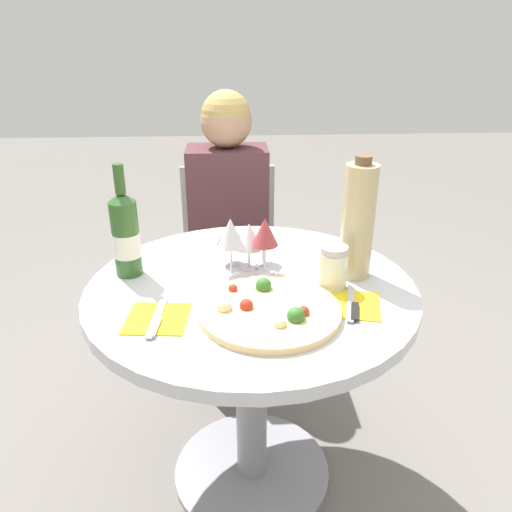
# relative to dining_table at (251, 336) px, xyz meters

# --- Properties ---
(ground_plane) EXTENTS (12.00, 12.00, 0.00)m
(ground_plane) POSITION_rel_dining_table_xyz_m (0.00, 0.00, -0.55)
(ground_plane) COLOR slate
(ground_plane) RESTS_ON ground
(dining_table) EXTENTS (0.92, 0.92, 0.72)m
(dining_table) POSITION_rel_dining_table_xyz_m (0.00, 0.00, 0.00)
(dining_table) COLOR gray
(dining_table) RESTS_ON ground_plane
(chair_behind_diner) EXTENTS (0.43, 0.43, 0.81)m
(chair_behind_diner) POSITION_rel_dining_table_xyz_m (-0.06, 0.84, -0.16)
(chair_behind_diner) COLOR #ADADB2
(chair_behind_diner) RESTS_ON ground_plane
(seated_diner) EXTENTS (0.33, 0.43, 1.17)m
(seated_diner) POSITION_rel_dining_table_xyz_m (-0.06, 0.71, -0.01)
(seated_diner) COLOR #512D33
(seated_diner) RESTS_ON ground_plane
(pizza_large) EXTENTS (0.36, 0.36, 0.05)m
(pizza_large) POSITION_rel_dining_table_xyz_m (0.04, -0.16, 0.18)
(pizza_large) COLOR #E5C17F
(pizza_large) RESTS_ON dining_table
(wine_bottle) EXTENTS (0.08, 0.08, 0.33)m
(wine_bottle) POSITION_rel_dining_table_xyz_m (-0.35, 0.09, 0.29)
(wine_bottle) COLOR #2D5623
(wine_bottle) RESTS_ON dining_table
(tall_carafe) EXTENTS (0.09, 0.09, 0.35)m
(tall_carafe) POSITION_rel_dining_table_xyz_m (0.30, 0.04, 0.34)
(tall_carafe) COLOR tan
(tall_carafe) RESTS_ON dining_table
(sugar_shaker) EXTENTS (0.08, 0.08, 0.12)m
(sugar_shaker) POSITION_rel_dining_table_xyz_m (0.22, -0.03, 0.23)
(sugar_shaker) COLOR silver
(sugar_shaker) RESTS_ON dining_table
(wine_glass_front_left) EXTENTS (0.08, 0.08, 0.17)m
(wine_glass_front_left) POSITION_rel_dining_table_xyz_m (-0.05, 0.08, 0.30)
(wine_glass_front_left) COLOR silver
(wine_glass_front_left) RESTS_ON dining_table
(wine_glass_back_left) EXTENTS (0.08, 0.08, 0.13)m
(wine_glass_back_left) POSITION_rel_dining_table_xyz_m (-0.05, 0.14, 0.27)
(wine_glass_back_left) COLOR silver
(wine_glass_back_left) RESTS_ON dining_table
(wine_glass_front_right) EXTENTS (0.08, 0.08, 0.17)m
(wine_glass_front_right) POSITION_rel_dining_table_xyz_m (0.04, 0.08, 0.30)
(wine_glass_front_right) COLOR silver
(wine_glass_front_right) RESTS_ON dining_table
(wine_glass_center) EXTENTS (0.08, 0.08, 0.14)m
(wine_glass_center) POSITION_rel_dining_table_xyz_m (-0.00, 0.11, 0.27)
(wine_glass_center) COLOR silver
(wine_glass_center) RESTS_ON dining_table
(wine_glass_back_right) EXTENTS (0.07, 0.07, 0.13)m
(wine_glass_back_right) POSITION_rel_dining_table_xyz_m (0.04, 0.14, 0.27)
(wine_glass_back_right) COLOR silver
(wine_glass_back_right) RESTS_ON dining_table
(place_setting_left) EXTENTS (0.16, 0.19, 0.01)m
(place_setting_left) POSITION_rel_dining_table_xyz_m (-0.24, -0.17, 0.17)
(place_setting_left) COLOR yellow
(place_setting_left) RESTS_ON dining_table
(place_setting_right) EXTENTS (0.18, 0.19, 0.01)m
(place_setting_right) POSITION_rel_dining_table_xyz_m (0.25, -0.13, 0.17)
(place_setting_right) COLOR yellow
(place_setting_right) RESTS_ON dining_table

